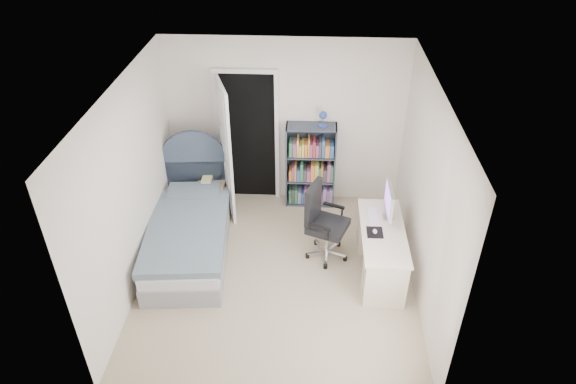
{
  "coord_description": "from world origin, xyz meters",
  "views": [
    {
      "loc": [
        0.39,
        -4.85,
        4.53
      ],
      "look_at": [
        0.12,
        0.21,
        1.13
      ],
      "focal_mm": 32.0,
      "sensor_mm": 36.0,
      "label": 1
    }
  ],
  "objects_px": {
    "bookcase": "(312,169)",
    "desk": "(381,249)",
    "floor_lamp": "(225,173)",
    "nightstand": "(211,190)",
    "office_chair": "(322,218)",
    "bed": "(190,231)"
  },
  "relations": [
    {
      "from": "desk",
      "to": "bookcase",
      "type": "bearing_deg",
      "value": 120.91
    },
    {
      "from": "nightstand",
      "to": "bed",
      "type": "bearing_deg",
      "value": -98.97
    },
    {
      "from": "bed",
      "to": "nightstand",
      "type": "distance_m",
      "value": 0.86
    },
    {
      "from": "floor_lamp",
      "to": "desk",
      "type": "bearing_deg",
      "value": -31.15
    },
    {
      "from": "desk",
      "to": "office_chair",
      "type": "height_order",
      "value": "desk"
    },
    {
      "from": "desk",
      "to": "nightstand",
      "type": "bearing_deg",
      "value": 153.82
    },
    {
      "from": "floor_lamp",
      "to": "office_chair",
      "type": "bearing_deg",
      "value": -35.62
    },
    {
      "from": "nightstand",
      "to": "floor_lamp",
      "type": "height_order",
      "value": "floor_lamp"
    },
    {
      "from": "nightstand",
      "to": "office_chair",
      "type": "distance_m",
      "value": 1.85
    },
    {
      "from": "bookcase",
      "to": "office_chair",
      "type": "bearing_deg",
      "value": -82.84
    },
    {
      "from": "bookcase",
      "to": "desk",
      "type": "xyz_separation_m",
      "value": [
        0.9,
        -1.5,
        -0.22
      ]
    },
    {
      "from": "bookcase",
      "to": "floor_lamp",
      "type": "bearing_deg",
      "value": -171.31
    },
    {
      "from": "bookcase",
      "to": "bed",
      "type": "bearing_deg",
      "value": -143.4
    },
    {
      "from": "floor_lamp",
      "to": "desk",
      "type": "xyz_separation_m",
      "value": [
        2.17,
        -1.31,
        -0.24
      ]
    },
    {
      "from": "nightstand",
      "to": "floor_lamp",
      "type": "bearing_deg",
      "value": 36.63
    },
    {
      "from": "nightstand",
      "to": "desk",
      "type": "bearing_deg",
      "value": -26.18
    },
    {
      "from": "office_chair",
      "to": "bookcase",
      "type": "bearing_deg",
      "value": 97.16
    },
    {
      "from": "bed",
      "to": "nightstand",
      "type": "bearing_deg",
      "value": 81.03
    },
    {
      "from": "nightstand",
      "to": "desk",
      "type": "distance_m",
      "value": 2.63
    },
    {
      "from": "bed",
      "to": "floor_lamp",
      "type": "relative_size",
      "value": 1.49
    },
    {
      "from": "bed",
      "to": "floor_lamp",
      "type": "distance_m",
      "value": 1.09
    },
    {
      "from": "bed",
      "to": "floor_lamp",
      "type": "bearing_deg",
      "value": 71.54
    }
  ]
}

